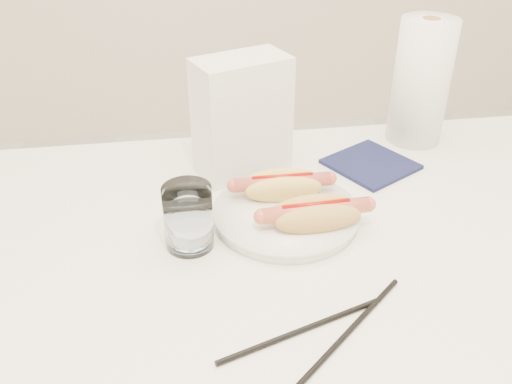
{
  "coord_description": "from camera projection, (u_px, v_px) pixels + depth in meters",
  "views": [
    {
      "loc": [
        -0.13,
        -0.61,
        1.25
      ],
      "look_at": [
        -0.03,
        0.07,
        0.82
      ],
      "focal_mm": 39.16,
      "sensor_mm": 36.0,
      "label": 1
    }
  ],
  "objects": [
    {
      "name": "chopstick_near",
      "position": [
        351.0,
        329.0,
        0.67
      ],
      "size": [
        0.17,
        0.15,
        0.01
      ],
      "primitive_type": "cylinder",
      "rotation": [
        0.0,
        1.57,
        0.72
      ],
      "color": "black",
      "rests_on": "table"
    },
    {
      "name": "paper_towel_roll",
      "position": [
        421.0,
        82.0,
        1.05
      ],
      "size": [
        0.12,
        0.12,
        0.24
      ],
      "primitive_type": "cylinder",
      "rotation": [
        0.0,
        0.0,
        0.18
      ],
      "color": "white",
      "rests_on": "table"
    },
    {
      "name": "napkin_box",
      "position": [
        242.0,
        117.0,
        0.95
      ],
      "size": [
        0.18,
        0.14,
        0.21
      ],
      "primitive_type": "cube",
      "rotation": [
        0.0,
        0.0,
        0.36
      ],
      "color": "white",
      "rests_on": "table"
    },
    {
      "name": "hotdog_left",
      "position": [
        282.0,
        186.0,
        0.89
      ],
      "size": [
        0.15,
        0.06,
        0.04
      ],
      "rotation": [
        0.0,
        0.0,
        -0.01
      ],
      "color": "#F0CA60",
      "rests_on": "plate"
    },
    {
      "name": "water_glass",
      "position": [
        188.0,
        217.0,
        0.79
      ],
      "size": [
        0.07,
        0.07,
        0.1
      ],
      "primitive_type": "cylinder",
      "color": "white",
      "rests_on": "table"
    },
    {
      "name": "chopstick_far",
      "position": [
        303.0,
        330.0,
        0.67
      ],
      "size": [
        0.22,
        0.08,
        0.01
      ],
      "primitive_type": "cylinder",
      "rotation": [
        0.0,
        1.57,
        0.32
      ],
      "color": "black",
      "rests_on": "table"
    },
    {
      "name": "plate",
      "position": [
        286.0,
        216.0,
        0.87
      ],
      "size": [
        0.25,
        0.25,
        0.02
      ],
      "primitive_type": "cylinder",
      "rotation": [
        0.0,
        0.0,
        0.18
      ],
      "color": "white",
      "rests_on": "table"
    },
    {
      "name": "table",
      "position": [
        282.0,
        287.0,
        0.83
      ],
      "size": [
        1.2,
        0.8,
        0.75
      ],
      "color": "white",
      "rests_on": "ground"
    },
    {
      "name": "hotdog_right",
      "position": [
        315.0,
        214.0,
        0.82
      ],
      "size": [
        0.16,
        0.07,
        0.04
      ],
      "rotation": [
        0.0,
        0.0,
        0.05
      ],
      "color": "tan",
      "rests_on": "plate"
    },
    {
      "name": "navy_napkin",
      "position": [
        371.0,
        164.0,
        1.02
      ],
      "size": [
        0.18,
        0.18,
        0.01
      ],
      "primitive_type": "cube",
      "rotation": [
        0.0,
        0.0,
        0.51
      ],
      "color": "#12173B",
      "rests_on": "table"
    }
  ]
}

